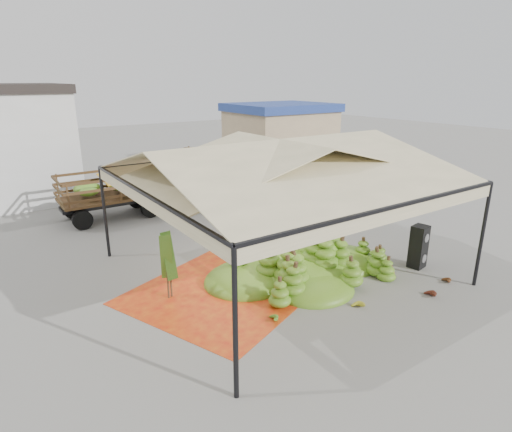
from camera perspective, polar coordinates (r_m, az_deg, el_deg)
ground at (r=13.35m, az=2.95°, el=-7.11°), size 90.00×90.00×0.00m
canopy_tent at (r=12.32m, az=3.19°, el=6.94°), size 8.10×8.10×4.00m
building_tan at (r=28.72m, az=3.25°, el=10.73°), size 6.30×5.30×4.10m
tarp_left at (r=12.04m, az=-4.58°, el=-10.03°), size 5.83×5.71×0.01m
tarp_right at (r=14.14m, az=6.41°, el=-5.69°), size 3.85×4.04×0.01m
banana_heap at (r=12.98m, az=6.10°, el=-4.83°), size 6.47×5.51×1.29m
hand_yellow_a at (r=13.47m, az=17.24°, el=-7.21°), size 0.46×0.37×0.21m
hand_yellow_b at (r=11.47m, az=13.44°, el=-11.47°), size 0.59×0.55×0.21m
hand_red_a at (r=13.61m, az=23.84°, el=-7.74°), size 0.55×0.51×0.20m
hand_red_b at (r=12.60m, az=22.06°, el=-9.52°), size 0.56×0.48×0.23m
hand_green at (r=10.67m, az=2.03°, el=-13.36°), size 0.54×0.48×0.21m
hanging_bunches at (r=12.14m, az=5.48°, el=3.42°), size 1.74×0.24×0.20m
speaker_stack at (r=14.16m, az=20.85°, el=-3.84°), size 0.56×0.51×1.35m
banana_leaves at (r=11.74m, az=-11.99°, el=-11.22°), size 0.96×1.36×3.70m
vendor at (r=16.36m, az=-0.37°, el=0.92°), size 0.66×0.46×1.72m
truck_left at (r=19.13m, az=-15.70°, el=3.86°), size 5.75×2.03×1.97m
truck_right at (r=21.02m, az=1.72°, el=6.67°), size 7.73×4.94×2.51m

